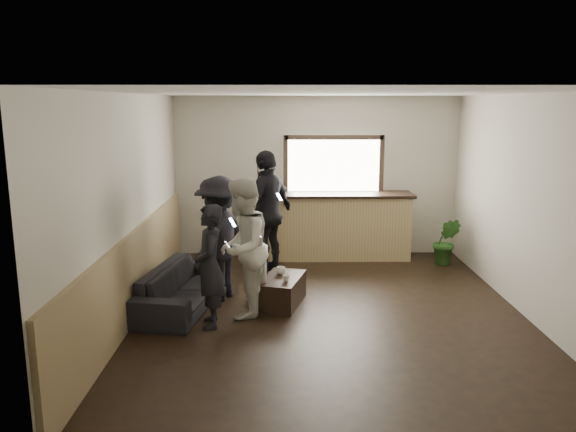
{
  "coord_description": "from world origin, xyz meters",
  "views": [
    {
      "loc": [
        -0.6,
        -6.87,
        2.68
      ],
      "look_at": [
        -0.52,
        0.4,
        1.21
      ],
      "focal_mm": 35.0,
      "sensor_mm": 36.0,
      "label": 1
    }
  ],
  "objects_px": {
    "coffee_table": "(282,291)",
    "person_b": "(242,248)",
    "person_d": "(268,213)",
    "bar_counter": "(334,222)",
    "person_a": "(210,266)",
    "cup_a": "(281,270)",
    "sofa": "(183,287)",
    "cup_b": "(286,278)",
    "person_c": "(219,238)",
    "potted_plant": "(446,241)"
  },
  "relations": [
    {
      "from": "person_a",
      "to": "person_b",
      "type": "distance_m",
      "value": 0.53
    },
    {
      "from": "potted_plant",
      "to": "person_d",
      "type": "bearing_deg",
      "value": -171.64
    },
    {
      "from": "coffee_table",
      "to": "person_b",
      "type": "height_order",
      "value": "person_b"
    },
    {
      "from": "bar_counter",
      "to": "coffee_table",
      "type": "height_order",
      "value": "bar_counter"
    },
    {
      "from": "cup_a",
      "to": "person_c",
      "type": "distance_m",
      "value": 0.96
    },
    {
      "from": "cup_a",
      "to": "person_b",
      "type": "bearing_deg",
      "value": -132.39
    },
    {
      "from": "bar_counter",
      "to": "person_d",
      "type": "xyz_separation_m",
      "value": [
        -1.13,
        -0.9,
        0.34
      ]
    },
    {
      "from": "sofa",
      "to": "potted_plant",
      "type": "bearing_deg",
      "value": -54.3
    },
    {
      "from": "cup_b",
      "to": "coffee_table",
      "type": "bearing_deg",
      "value": 108.06
    },
    {
      "from": "sofa",
      "to": "person_b",
      "type": "relative_size",
      "value": 1.07
    },
    {
      "from": "sofa",
      "to": "cup_a",
      "type": "relative_size",
      "value": 15.02
    },
    {
      "from": "sofa",
      "to": "person_d",
      "type": "distance_m",
      "value": 2.01
    },
    {
      "from": "person_a",
      "to": "person_d",
      "type": "distance_m",
      "value": 2.28
    },
    {
      "from": "bar_counter",
      "to": "sofa",
      "type": "bearing_deg",
      "value": -132.39
    },
    {
      "from": "person_b",
      "to": "person_d",
      "type": "bearing_deg",
      "value": -174.55
    },
    {
      "from": "sofa",
      "to": "coffee_table",
      "type": "xyz_separation_m",
      "value": [
        1.32,
        0.09,
        -0.09
      ]
    },
    {
      "from": "cup_b",
      "to": "person_d",
      "type": "bearing_deg",
      "value": 99.77
    },
    {
      "from": "sofa",
      "to": "person_b",
      "type": "distance_m",
      "value": 1.06
    },
    {
      "from": "sofa",
      "to": "cup_a",
      "type": "bearing_deg",
      "value": -69.56
    },
    {
      "from": "potted_plant",
      "to": "person_a",
      "type": "height_order",
      "value": "person_a"
    },
    {
      "from": "bar_counter",
      "to": "cup_a",
      "type": "relative_size",
      "value": 21.39
    },
    {
      "from": "coffee_table",
      "to": "cup_b",
      "type": "bearing_deg",
      "value": -71.94
    },
    {
      "from": "sofa",
      "to": "cup_b",
      "type": "bearing_deg",
      "value": -83.54
    },
    {
      "from": "coffee_table",
      "to": "person_a",
      "type": "xyz_separation_m",
      "value": [
        -0.87,
        -0.73,
        0.56
      ]
    },
    {
      "from": "person_c",
      "to": "person_d",
      "type": "xyz_separation_m",
      "value": [
        0.64,
        1.19,
        0.13
      ]
    },
    {
      "from": "coffee_table",
      "to": "potted_plant",
      "type": "height_order",
      "value": "potted_plant"
    },
    {
      "from": "sofa",
      "to": "person_c",
      "type": "bearing_deg",
      "value": -42.84
    },
    {
      "from": "coffee_table",
      "to": "cup_a",
      "type": "bearing_deg",
      "value": 95.32
    },
    {
      "from": "cup_b",
      "to": "person_c",
      "type": "distance_m",
      "value": 1.11
    },
    {
      "from": "person_a",
      "to": "bar_counter",
      "type": "bearing_deg",
      "value": 141.5
    },
    {
      "from": "bar_counter",
      "to": "person_c",
      "type": "relative_size",
      "value": 1.57
    },
    {
      "from": "coffee_table",
      "to": "potted_plant",
      "type": "relative_size",
      "value": 1.06
    },
    {
      "from": "person_c",
      "to": "person_d",
      "type": "relative_size",
      "value": 0.87
    },
    {
      "from": "person_a",
      "to": "person_b",
      "type": "height_order",
      "value": "person_b"
    },
    {
      "from": "person_b",
      "to": "person_d",
      "type": "distance_m",
      "value": 1.84
    },
    {
      "from": "cup_a",
      "to": "potted_plant",
      "type": "bearing_deg",
      "value": 31.96
    },
    {
      "from": "potted_plant",
      "to": "person_b",
      "type": "xyz_separation_m",
      "value": [
        -3.25,
        -2.26,
        0.49
      ]
    },
    {
      "from": "bar_counter",
      "to": "person_d",
      "type": "distance_m",
      "value": 1.48
    },
    {
      "from": "potted_plant",
      "to": "person_b",
      "type": "relative_size",
      "value": 0.45
    },
    {
      "from": "cup_a",
      "to": "person_b",
      "type": "distance_m",
      "value": 0.85
    },
    {
      "from": "cup_a",
      "to": "bar_counter",
      "type": "bearing_deg",
      "value": 67.23
    },
    {
      "from": "person_d",
      "to": "bar_counter",
      "type": "bearing_deg",
      "value": 162.33
    },
    {
      "from": "cup_b",
      "to": "potted_plant",
      "type": "xyz_separation_m",
      "value": [
        2.7,
        2.05,
        -0.02
      ]
    },
    {
      "from": "coffee_table",
      "to": "person_b",
      "type": "distance_m",
      "value": 0.94
    },
    {
      "from": "coffee_table",
      "to": "person_c",
      "type": "distance_m",
      "value": 1.12
    },
    {
      "from": "person_a",
      "to": "sofa",
      "type": "bearing_deg",
      "value": -153.53
    },
    {
      "from": "bar_counter",
      "to": "sofa",
      "type": "relative_size",
      "value": 1.42
    },
    {
      "from": "sofa",
      "to": "coffee_table",
      "type": "height_order",
      "value": "sofa"
    },
    {
      "from": "bar_counter",
      "to": "person_d",
      "type": "relative_size",
      "value": 1.37
    },
    {
      "from": "bar_counter",
      "to": "cup_b",
      "type": "height_order",
      "value": "bar_counter"
    }
  ]
}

